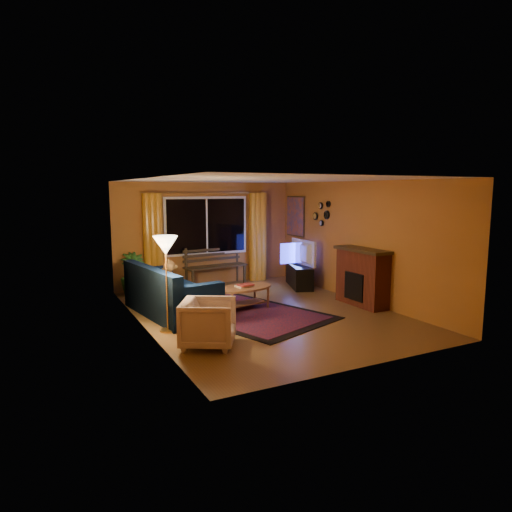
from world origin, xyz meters
name	(u,v)px	position (x,y,z in m)	size (l,w,h in m)	color
floor	(263,313)	(0.00, 0.00, -0.01)	(4.50, 6.00, 0.02)	brown
ceiling	(263,179)	(0.00, 0.00, 2.51)	(4.50, 6.00, 0.02)	white
wall_back	(206,234)	(0.00, 3.01, 1.25)	(4.50, 0.02, 2.50)	#B37231
wall_left	(142,255)	(-2.26, 0.00, 1.25)	(0.02, 6.00, 2.50)	#B37231
wall_right	(359,241)	(2.26, 0.00, 1.25)	(0.02, 6.00, 2.50)	#B37231
window	(207,226)	(0.00, 2.94, 1.45)	(2.00, 0.02, 1.30)	black
curtain_rod	(207,193)	(0.00, 2.90, 2.25)	(0.03, 0.03, 3.20)	#BF8C3F
curtain_left	(153,242)	(-1.35, 2.88, 1.12)	(0.36, 0.36, 2.24)	orange
curtain_right	(257,237)	(1.35, 2.88, 1.12)	(0.36, 0.36, 2.24)	orange
bench	(216,276)	(0.15, 2.75, 0.24)	(1.57, 0.46, 0.47)	#332714
potted_plant	(133,274)	(-1.89, 2.64, 0.47)	(0.53, 0.53, 0.94)	#235B1E
sofa	(171,290)	(-1.59, 0.69, 0.46)	(0.98, 2.29, 0.93)	#051435
dog	(166,272)	(-1.54, 1.20, 0.71)	(0.33, 0.46, 0.50)	olive
armchair	(208,321)	(-1.61, -1.32, 0.39)	(0.76, 0.72, 0.79)	beige
floor_lamp	(167,284)	(-1.95, -0.33, 0.80)	(0.27, 0.27, 1.59)	#BF8C3F
rug	(243,312)	(-0.35, 0.16, 0.01)	(2.05, 3.23, 0.02)	maroon
coffee_table	(244,298)	(-0.22, 0.38, 0.22)	(1.23, 1.23, 0.45)	#9C6A45
tv_console	(299,276)	(1.88, 1.69, 0.26)	(0.42, 1.26, 0.53)	black
television	(300,253)	(1.88, 1.69, 0.83)	(1.06, 0.14, 0.61)	black
fireplace	(362,278)	(2.05, -0.40, 0.55)	(0.40, 1.20, 1.10)	maroon
mirror_cluster	(321,212)	(2.21, 1.30, 1.80)	(0.06, 0.60, 0.56)	black
painting	(295,216)	(2.22, 2.45, 1.65)	(0.04, 0.76, 0.96)	#D0590E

